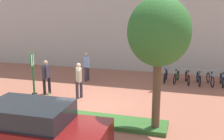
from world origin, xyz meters
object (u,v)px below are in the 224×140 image
Objects in this scene: bike_at_sign at (40,105)px; bollard_steel at (156,82)px; parking_sign_post at (33,75)px; bike_rack_cluster at (193,78)px; tree_sidewalk at (159,33)px; person_suited_dark at (46,75)px; person_casual_tan at (87,65)px; car_maroon_wagon at (34,129)px; person_shirt_blue at (79,78)px.

bollard_steel is (4.19, 4.35, 0.10)m from bike_at_sign.
parking_sign_post is 9.03m from bike_rack_cluster.
bike_at_sign is at bearing 176.03° from tree_sidewalk.
bike_rack_cluster is 2.19× the size of person_suited_dark.
bollard_steel is at bearing -134.55° from bike_rack_cluster.
person_casual_tan is at bearing 70.57° from person_suited_dark.
person_casual_tan is at bearing 130.72° from tree_sidewalk.
bike_rack_cluster is 4.18× the size of bollard_steel.
tree_sidewalk reaches higher than car_maroon_wagon.
tree_sidewalk is 5.15× the size of bollard_steel.
parking_sign_post is 2.74m from person_suited_dark.
person_shirt_blue is (-3.36, -2.19, 0.53)m from bollard_steel.
car_maroon_wagon reaches higher than bike_at_sign.
parking_sign_post is at bearing -133.11° from bollard_steel.
tree_sidewalk is 2.69× the size of person_suited_dark.
car_maroon_wagon is (2.49, -5.07, -0.23)m from person_suited_dark.
tree_sidewalk is 2.81× the size of bike_at_sign.
person_shirt_blue is at bearing 97.89° from car_maroon_wagon.
tree_sidewalk is 7.66m from person_casual_tan.
parking_sign_post is at bearing -110.37° from bike_at_sign.
person_shirt_blue is (-5.25, -4.11, 0.64)m from bike_rack_cluster.
bike_rack_cluster is at bearing 63.25° from car_maroon_wagon.
person_casual_tan reaches higher than bollard_steel.
person_casual_tan is 3.11m from person_shirt_blue.
bollard_steel reaches higher than bike_rack_cluster.
parking_sign_post is 1.33m from bike_at_sign.
person_shirt_blue is 1.00× the size of person_suited_dark.
bike_at_sign is 0.96× the size of person_casual_tan.
parking_sign_post reaches higher than bike_rack_cluster.
parking_sign_post is 0.59× the size of car_maroon_wagon.
person_casual_tan and person_suited_dark have the same top height.
parking_sign_post is 3.16m from car_maroon_wagon.
person_suited_dark is at bearing -150.57° from bike_rack_cluster.
person_casual_tan is at bearing 104.68° from person_shirt_blue.
car_maroon_wagon is (-3.26, -2.45, -2.69)m from tree_sidewalk.
person_casual_tan is at bearing 88.71° from parking_sign_post.
person_suited_dark reaches higher than bike_at_sign.
bike_at_sign is 5.21m from person_casual_tan.
bike_at_sign is 2.57m from person_suited_dark.
car_maroon_wagon is at bearing -79.50° from person_casual_tan.
car_maroon_wagon is at bearing -58.22° from parking_sign_post.
tree_sidewalk is at bearing -32.24° from person_shirt_blue.
parking_sign_post is 6.36m from bollard_steel.
car_maroon_wagon is (-2.68, -7.14, 0.31)m from bollard_steel.
bollard_steel is at bearing 46.89° from parking_sign_post.
tree_sidewalk is 5.59m from bollard_steel.
person_suited_dark is (-0.89, 2.50, -0.67)m from parking_sign_post.
car_maroon_wagon is at bearing -61.42° from bike_at_sign.
person_shirt_blue is 4.99m from car_maroon_wagon.
tree_sidewalk is 5.27m from person_shirt_blue.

